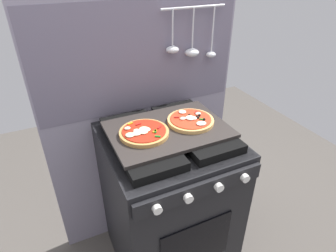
{
  "coord_description": "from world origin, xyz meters",
  "views": [
    {
      "loc": [
        -0.48,
        -1.01,
        1.59
      ],
      "look_at": [
        0.0,
        0.0,
        0.93
      ],
      "focal_mm": 30.3,
      "sensor_mm": 36.0,
      "label": 1
    }
  ],
  "objects_px": {
    "baking_tray": "(168,129)",
    "pizza_right": "(190,120)",
    "pizza_left": "(144,132)",
    "stove": "(168,201)"
  },
  "relations": [
    {
      "from": "baking_tray",
      "to": "pizza_right",
      "type": "height_order",
      "value": "pizza_right"
    },
    {
      "from": "pizza_left",
      "to": "pizza_right",
      "type": "distance_m",
      "value": 0.24
    },
    {
      "from": "pizza_right",
      "to": "pizza_left",
      "type": "bearing_deg",
      "value": -177.53
    },
    {
      "from": "baking_tray",
      "to": "pizza_left",
      "type": "xyz_separation_m",
      "value": [
        -0.12,
        -0.01,
        0.02
      ]
    },
    {
      "from": "stove",
      "to": "pizza_right",
      "type": "distance_m",
      "value": 0.49
    },
    {
      "from": "baking_tray",
      "to": "pizza_right",
      "type": "bearing_deg",
      "value": 1.97
    },
    {
      "from": "pizza_left",
      "to": "stove",
      "type": "bearing_deg",
      "value": 2.2
    },
    {
      "from": "pizza_left",
      "to": "pizza_right",
      "type": "relative_size",
      "value": 1.0
    },
    {
      "from": "stove",
      "to": "pizza_left",
      "type": "relative_size",
      "value": 4.08
    },
    {
      "from": "stove",
      "to": "pizza_left",
      "type": "bearing_deg",
      "value": -177.8
    }
  ]
}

